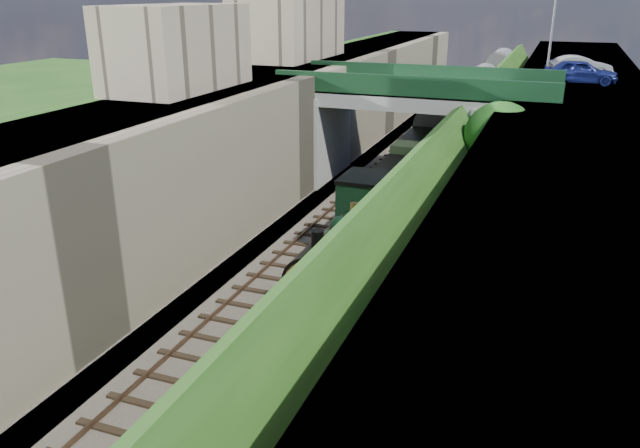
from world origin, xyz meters
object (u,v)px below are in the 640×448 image
Objects in this scene: tender at (397,199)px; road_bridge at (425,124)px; locomotive at (352,246)px; car_blue at (580,72)px; car_silver at (579,66)px; lamppost at (553,27)px; tree at (502,140)px.

road_bridge is at bearing 91.99° from tender.
locomotive is 1.70× the size of tender.
car_blue reaches higher than locomotive.
car_silver reaches higher than road_bridge.
road_bridge is at bearing -141.50° from lamppost.
lamppost is 16.09m from tender.
lamppost is 1.40× the size of car_blue.
car_blue is 15.66m from tender.
road_bridge is 10.12m from car_blue.
tree is 11.74m from lamppost.
lamppost is at bearing 38.50° from road_bridge.
car_silver is at bearing 63.47° from tender.
road_bridge reaches higher than tender.
car_silver is (3.37, 14.22, 2.27)m from tree.
tree is (4.97, -5.40, 0.57)m from road_bridge.
tree is at bearing -98.14° from lamppost.
car_blue reaches higher than tree.
car_silver is 0.40× the size of locomotive.
road_bridge is 3.73× the size of car_blue.
tender is at bearing -116.41° from lamppost.
lamppost reaches higher than car_silver.
car_blue is 0.71× the size of tender.
tree is 0.65× the size of locomotive.
road_bridge is 2.42× the size of tree.
car_blue reaches higher than car_silver.
car_silver is at bearing 46.60° from road_bridge.
tree reaches higher than tender.
locomotive is at bearing -89.01° from road_bridge.
car_blue is 21.85m from locomotive.
tender is (-0.00, 7.36, -0.27)m from locomotive.
road_bridge is 3.95× the size of car_silver.
locomotive is at bearing 153.27° from car_blue.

